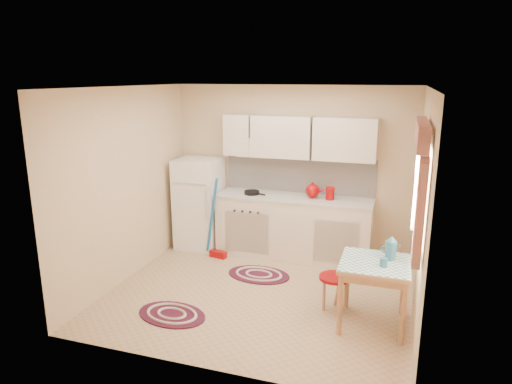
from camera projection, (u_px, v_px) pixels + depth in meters
room_shell at (278, 164)px, 5.46m from camera, size 3.64×3.60×2.52m
fridge at (199, 204)px, 7.07m from camera, size 0.65×0.60×1.40m
broom at (217, 219)px, 6.64m from camera, size 0.30×0.17×1.20m
base_cabinets at (293, 228)px, 6.74m from camera, size 2.25×0.60×0.88m
countertop at (294, 198)px, 6.62m from camera, size 2.27×0.62×0.04m
frying_pan at (252, 193)px, 6.75m from camera, size 0.30×0.30×0.05m
red_kettle at (313, 191)px, 6.51m from camera, size 0.25×0.23×0.22m
red_canister at (330, 194)px, 6.44m from camera, size 0.12×0.12×0.16m
table at (373, 294)px, 4.88m from camera, size 0.72×0.72×0.72m
stool at (334, 293)px, 5.22m from camera, size 0.43×0.43×0.42m
coffee_pot at (391, 248)px, 4.82m from camera, size 0.14×0.12×0.28m
mug at (384, 263)px, 4.66m from camera, size 0.10×0.10×0.10m
rug_center at (259, 275)px, 6.18m from camera, size 0.88×0.60×0.02m
rug_left at (172, 314)px, 5.15m from camera, size 0.89×0.66×0.02m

